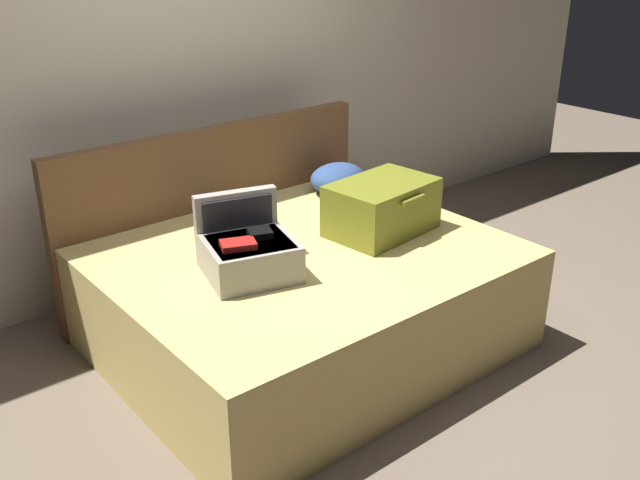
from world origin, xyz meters
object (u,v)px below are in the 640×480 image
hard_case_large (382,206)px  hard_case_medium (248,251)px  pillow_near_headboard (235,214)px  bed (305,298)px  pillow_center_head (338,178)px

hard_case_large → hard_case_medium: hard_case_medium is taller
hard_case_medium → pillow_near_headboard: 0.55m
hard_case_large → hard_case_medium: (-0.83, 0.03, -0.03)m
hard_case_medium → pillow_near_headboard: bearing=78.7°
bed → pillow_near_headboard: 0.60m
bed → hard_case_medium: 0.54m
hard_case_large → pillow_center_head: (0.23, 0.63, -0.06)m
hard_case_medium → bed: bearing=20.8°
hard_case_large → hard_case_medium: bearing=171.3°
pillow_near_headboard → pillow_center_head: bearing=7.1°
hard_case_large → bed: bearing=165.5°
bed → pillow_center_head: bearing=38.8°
pillow_near_headboard → pillow_center_head: size_ratio=1.01×
hard_case_large → hard_case_medium: size_ratio=1.19×
hard_case_medium → pillow_center_head: 1.22m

